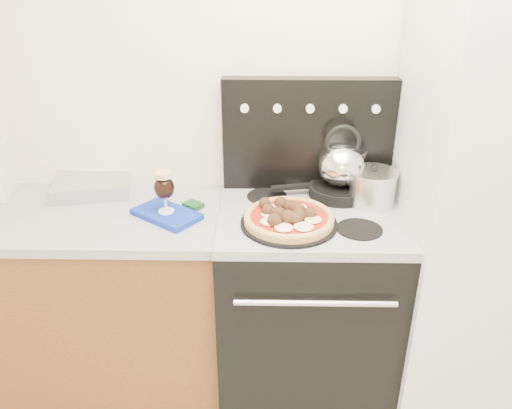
{
  "coord_description": "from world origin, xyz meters",
  "views": [
    {
      "loc": [
        -0.11,
        -0.69,
        1.86
      ],
      "look_at": [
        -0.14,
        1.05,
        1.01
      ],
      "focal_mm": 35.0,
      "sensor_mm": 36.0,
      "label": 1
    }
  ],
  "objects_px": {
    "base_cabinet": "(69,301)",
    "tea_kettle": "(341,161)",
    "oven_mitt": "(167,214)",
    "stove_body": "(305,305)",
    "beer_glass": "(165,192)",
    "fridge": "(482,210)",
    "pizza_pan": "(289,223)",
    "stock_pot": "(372,188)",
    "skillet": "(339,191)",
    "pizza": "(289,216)"
  },
  "relations": [
    {
      "from": "oven_mitt",
      "to": "stock_pot",
      "type": "height_order",
      "value": "stock_pot"
    },
    {
      "from": "base_cabinet",
      "to": "tea_kettle",
      "type": "bearing_deg",
      "value": 6.64
    },
    {
      "from": "stove_body",
      "to": "stock_pot",
      "type": "xyz_separation_m",
      "value": [
        0.27,
        0.09,
        0.55
      ]
    },
    {
      "from": "tea_kettle",
      "to": "stove_body",
      "type": "bearing_deg",
      "value": -128.7
    },
    {
      "from": "oven_mitt",
      "to": "pizza",
      "type": "distance_m",
      "value": 0.52
    },
    {
      "from": "pizza",
      "to": "stock_pot",
      "type": "distance_m",
      "value": 0.42
    },
    {
      "from": "pizza_pan",
      "to": "oven_mitt",
      "type": "bearing_deg",
      "value": 168.99
    },
    {
      "from": "fridge",
      "to": "pizza_pan",
      "type": "height_order",
      "value": "fridge"
    },
    {
      "from": "base_cabinet",
      "to": "stove_body",
      "type": "bearing_deg",
      "value": -1.3
    },
    {
      "from": "base_cabinet",
      "to": "stock_pot",
      "type": "relative_size",
      "value": 7.4
    },
    {
      "from": "pizza_pan",
      "to": "base_cabinet",
      "type": "bearing_deg",
      "value": 172.23
    },
    {
      "from": "pizza",
      "to": "tea_kettle",
      "type": "relative_size",
      "value": 1.53
    },
    {
      "from": "stove_body",
      "to": "stock_pot",
      "type": "bearing_deg",
      "value": 18.24
    },
    {
      "from": "base_cabinet",
      "to": "stock_pot",
      "type": "bearing_deg",
      "value": 2.65
    },
    {
      "from": "stove_body",
      "to": "pizza_pan",
      "type": "height_order",
      "value": "pizza_pan"
    },
    {
      "from": "base_cabinet",
      "to": "skillet",
      "type": "xyz_separation_m",
      "value": [
        1.25,
        0.15,
        0.51
      ]
    },
    {
      "from": "fridge",
      "to": "pizza_pan",
      "type": "xyz_separation_m",
      "value": [
        -0.79,
        -0.09,
        -0.02
      ]
    },
    {
      "from": "pizza_pan",
      "to": "tea_kettle",
      "type": "relative_size",
      "value": 1.66
    },
    {
      "from": "base_cabinet",
      "to": "skillet",
      "type": "relative_size",
      "value": 5.36
    },
    {
      "from": "fridge",
      "to": "skillet",
      "type": "relative_size",
      "value": 7.03
    },
    {
      "from": "pizza",
      "to": "base_cabinet",
      "type": "bearing_deg",
      "value": 172.23
    },
    {
      "from": "pizza",
      "to": "tea_kettle",
      "type": "bearing_deg",
      "value": 50.2
    },
    {
      "from": "oven_mitt",
      "to": "pizza_pan",
      "type": "bearing_deg",
      "value": -11.01
    },
    {
      "from": "stove_body",
      "to": "fridge",
      "type": "xyz_separation_m",
      "value": [
        0.7,
        -0.03,
        0.51
      ]
    },
    {
      "from": "skillet",
      "to": "tea_kettle",
      "type": "height_order",
      "value": "tea_kettle"
    },
    {
      "from": "fridge",
      "to": "beer_glass",
      "type": "height_order",
      "value": "fridge"
    },
    {
      "from": "tea_kettle",
      "to": "stock_pot",
      "type": "height_order",
      "value": "tea_kettle"
    },
    {
      "from": "oven_mitt",
      "to": "fridge",
      "type": "bearing_deg",
      "value": -0.47
    },
    {
      "from": "oven_mitt",
      "to": "beer_glass",
      "type": "bearing_deg",
      "value": 0.0
    },
    {
      "from": "base_cabinet",
      "to": "oven_mitt",
      "type": "height_order",
      "value": "oven_mitt"
    },
    {
      "from": "stove_body",
      "to": "oven_mitt",
      "type": "height_order",
      "value": "oven_mitt"
    },
    {
      "from": "base_cabinet",
      "to": "pizza",
      "type": "xyz_separation_m",
      "value": [
        1.01,
        -0.14,
        0.53
      ]
    },
    {
      "from": "stove_body",
      "to": "fridge",
      "type": "relative_size",
      "value": 0.46
    },
    {
      "from": "stove_body",
      "to": "skillet",
      "type": "height_order",
      "value": "skillet"
    },
    {
      "from": "stove_body",
      "to": "oven_mitt",
      "type": "relative_size",
      "value": 3.14
    },
    {
      "from": "fridge",
      "to": "tea_kettle",
      "type": "relative_size",
      "value": 8.17
    },
    {
      "from": "pizza",
      "to": "stock_pot",
      "type": "bearing_deg",
      "value": 29.03
    },
    {
      "from": "stove_body",
      "to": "tea_kettle",
      "type": "height_order",
      "value": "tea_kettle"
    },
    {
      "from": "pizza_pan",
      "to": "stock_pot",
      "type": "relative_size",
      "value": 1.97
    },
    {
      "from": "base_cabinet",
      "to": "oven_mitt",
      "type": "relative_size",
      "value": 5.17
    },
    {
      "from": "skillet",
      "to": "stock_pot",
      "type": "xyz_separation_m",
      "value": [
        0.13,
        -0.08,
        0.05
      ]
    },
    {
      "from": "stove_body",
      "to": "beer_glass",
      "type": "relative_size",
      "value": 4.84
    },
    {
      "from": "stove_body",
      "to": "pizza_pan",
      "type": "distance_m",
      "value": 0.51
    },
    {
      "from": "stove_body",
      "to": "base_cabinet",
      "type": "bearing_deg",
      "value": 178.7
    },
    {
      "from": "stove_body",
      "to": "skillet",
      "type": "bearing_deg",
      "value": 50.27
    },
    {
      "from": "stove_body",
      "to": "tea_kettle",
      "type": "distance_m",
      "value": 0.68
    },
    {
      "from": "pizza_pan",
      "to": "pizza",
      "type": "bearing_deg",
      "value": 0.0
    },
    {
      "from": "base_cabinet",
      "to": "fridge",
      "type": "bearing_deg",
      "value": -1.59
    },
    {
      "from": "base_cabinet",
      "to": "pizza",
      "type": "distance_m",
      "value": 1.15
    },
    {
      "from": "stove_body",
      "to": "skillet",
      "type": "xyz_separation_m",
      "value": [
        0.14,
        0.17,
        0.5
      ]
    }
  ]
}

